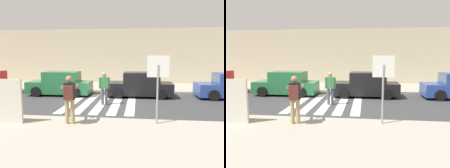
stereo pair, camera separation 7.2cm
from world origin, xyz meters
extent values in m
plane|color=#38383A|center=(0.00, 0.00, 0.00)|extent=(120.00, 120.00, 0.00)
cube|color=#9E998C|center=(0.00, -6.20, 0.07)|extent=(60.00, 6.00, 0.14)
cube|color=#9E998C|center=(0.00, 6.00, 0.07)|extent=(60.00, 4.80, 0.14)
cube|color=beige|center=(0.00, 10.40, 2.51)|extent=(56.00, 4.00, 5.01)
cube|color=silver|center=(-1.60, 0.20, 0.00)|extent=(0.44, 5.20, 0.01)
cube|color=silver|center=(-0.80, 0.20, 0.00)|extent=(0.44, 5.20, 0.01)
cube|color=silver|center=(0.00, 0.20, 0.00)|extent=(0.44, 5.20, 0.01)
cube|color=silver|center=(0.80, 0.20, 0.00)|extent=(0.44, 5.20, 0.01)
cube|color=silver|center=(1.60, 0.20, 0.00)|extent=(0.44, 5.20, 0.01)
cylinder|color=gray|center=(2.65, -3.72, 1.19)|extent=(0.07, 0.07, 2.10)
cube|color=white|center=(2.65, -3.70, 2.19)|extent=(0.76, 0.03, 0.76)
cube|color=red|center=(2.65, -3.69, 2.19)|extent=(0.66, 0.02, 0.66)
cylinder|color=tan|center=(-0.55, -4.11, 0.58)|extent=(0.15, 0.15, 0.88)
cylinder|color=tan|center=(-0.35, -4.08, 0.58)|extent=(0.15, 0.15, 0.88)
cube|color=black|center=(-0.45, -4.10, 1.32)|extent=(0.42, 0.30, 0.60)
sphere|color=#A37556|center=(-0.45, -4.10, 1.75)|extent=(0.23, 0.23, 0.23)
cylinder|color=#A37556|center=(-0.73, -3.92, 1.46)|extent=(0.20, 0.59, 0.10)
cylinder|color=#A37556|center=(-0.25, -3.84, 1.46)|extent=(0.20, 0.59, 0.10)
cube|color=black|center=(-0.52, -3.70, 1.49)|extent=(0.16, 0.12, 0.10)
cube|color=#5B2823|center=(-0.41, -4.32, 1.30)|extent=(0.35, 0.25, 0.48)
cylinder|color=#474C60|center=(0.11, -0.30, 0.44)|extent=(0.15, 0.15, 0.88)
cylinder|color=#474C60|center=(0.30, -0.26, 0.44)|extent=(0.15, 0.15, 0.88)
cube|color=#3D844C|center=(0.20, -0.28, 1.18)|extent=(0.42, 0.32, 0.60)
sphere|color=#A37556|center=(0.20, -0.28, 1.61)|extent=(0.23, 0.23, 0.23)
cylinder|color=#3D844C|center=(-0.03, -0.33, 1.16)|extent=(0.10, 0.10, 0.58)
cylinder|color=#3D844C|center=(0.44, -0.22, 1.16)|extent=(0.10, 0.10, 0.58)
cube|color=slate|center=(-7.48, 2.30, 1.23)|extent=(0.10, 1.50, 0.51)
cylinder|color=black|center=(-7.32, 3.15, 0.32)|extent=(0.64, 0.22, 0.64)
cube|color=#236B3D|center=(-3.16, 2.30, 0.53)|extent=(4.10, 1.70, 0.76)
cube|color=#236B3D|center=(-3.01, 2.30, 1.23)|extent=(2.20, 1.56, 0.64)
cube|color=slate|center=(-4.08, 2.30, 1.23)|extent=(0.10, 1.50, 0.54)
cube|color=slate|center=(-2.04, 2.30, 1.23)|extent=(0.10, 1.50, 0.51)
cylinder|color=black|center=(-4.43, 1.45, 0.32)|extent=(0.64, 0.22, 0.64)
cylinder|color=black|center=(-4.43, 3.15, 0.32)|extent=(0.64, 0.22, 0.64)
cylinder|color=black|center=(-1.89, 1.45, 0.32)|extent=(0.64, 0.22, 0.64)
cylinder|color=black|center=(-1.89, 3.15, 0.32)|extent=(0.64, 0.22, 0.64)
cube|color=black|center=(2.02, 2.30, 0.53)|extent=(4.10, 1.70, 0.76)
cube|color=black|center=(2.17, 2.30, 1.23)|extent=(2.20, 1.56, 0.64)
cube|color=slate|center=(1.10, 2.30, 1.23)|extent=(0.10, 1.50, 0.54)
cube|color=slate|center=(3.14, 2.30, 1.23)|extent=(0.10, 1.50, 0.51)
cylinder|color=black|center=(0.75, 1.45, 0.32)|extent=(0.64, 0.22, 0.64)
cylinder|color=black|center=(0.75, 3.15, 0.32)|extent=(0.64, 0.22, 0.64)
cylinder|color=black|center=(3.30, 1.45, 0.32)|extent=(0.64, 0.22, 0.64)
cylinder|color=black|center=(3.30, 3.15, 0.32)|extent=(0.64, 0.22, 0.64)
cube|color=slate|center=(6.64, 2.30, 1.23)|extent=(0.10, 1.50, 0.54)
cylinder|color=black|center=(6.29, 1.45, 0.32)|extent=(0.64, 0.22, 0.64)
cylinder|color=black|center=(6.29, 3.15, 0.32)|extent=(0.64, 0.22, 0.64)
cube|color=beige|center=(-2.70, -4.27, 0.94)|extent=(1.10, 0.10, 1.60)
cube|color=#E5B74C|center=(-2.70, -4.22, 0.94)|extent=(0.96, 0.02, 1.46)
camera|label=1|loc=(1.96, -11.47, 2.54)|focal=35.00mm
camera|label=2|loc=(2.03, -11.46, 2.54)|focal=35.00mm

